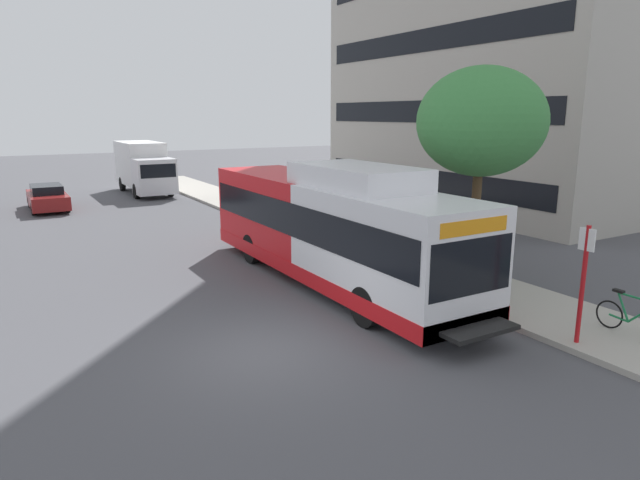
{
  "coord_description": "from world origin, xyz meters",
  "views": [
    {
      "loc": [
        -4.67,
        -10.12,
        4.99
      ],
      "look_at": [
        2.89,
        2.7,
        1.6
      ],
      "focal_mm": 30.99,
      "sensor_mm": 36.0,
      "label": 1
    }
  ],
  "objects_px": {
    "transit_bus": "(330,227)",
    "street_tree_near_stop": "(481,122)",
    "parked_car_far_lane": "(47,197)",
    "bus_stop_sign_pole": "(583,276)",
    "box_truck_background": "(144,166)",
    "bicycle_parked": "(633,318)"
  },
  "relations": [
    {
      "from": "transit_bus",
      "to": "street_tree_near_stop",
      "type": "relative_size",
      "value": 1.96
    },
    {
      "from": "parked_car_far_lane",
      "to": "transit_bus",
      "type": "bearing_deg",
      "value": -71.88
    },
    {
      "from": "parked_car_far_lane",
      "to": "bus_stop_sign_pole",
      "type": "bearing_deg",
      "value": -72.22
    },
    {
      "from": "transit_bus",
      "to": "box_truck_background",
      "type": "xyz_separation_m",
      "value": [
        -0.14,
        22.69,
        0.04
      ]
    },
    {
      "from": "box_truck_background",
      "to": "transit_bus",
      "type": "bearing_deg",
      "value": -89.64
    },
    {
      "from": "bus_stop_sign_pole",
      "to": "street_tree_near_stop",
      "type": "height_order",
      "value": "street_tree_near_stop"
    },
    {
      "from": "bus_stop_sign_pole",
      "to": "parked_car_far_lane",
      "type": "height_order",
      "value": "bus_stop_sign_pole"
    },
    {
      "from": "bus_stop_sign_pole",
      "to": "bicycle_parked",
      "type": "distance_m",
      "value": 1.8
    },
    {
      "from": "box_truck_background",
      "to": "parked_car_far_lane",
      "type": "bearing_deg",
      "value": -147.21
    },
    {
      "from": "bicycle_parked",
      "to": "parked_car_far_lane",
      "type": "relative_size",
      "value": 0.39
    },
    {
      "from": "bus_stop_sign_pole",
      "to": "box_truck_background",
      "type": "height_order",
      "value": "box_truck_background"
    },
    {
      "from": "bus_stop_sign_pole",
      "to": "box_truck_background",
      "type": "relative_size",
      "value": 0.37
    },
    {
      "from": "transit_bus",
      "to": "bicycle_parked",
      "type": "bearing_deg",
      "value": -64.54
    },
    {
      "from": "bus_stop_sign_pole",
      "to": "parked_car_far_lane",
      "type": "relative_size",
      "value": 0.58
    },
    {
      "from": "transit_bus",
      "to": "box_truck_background",
      "type": "height_order",
      "value": "transit_bus"
    },
    {
      "from": "bus_stop_sign_pole",
      "to": "bicycle_parked",
      "type": "height_order",
      "value": "bus_stop_sign_pole"
    },
    {
      "from": "street_tree_near_stop",
      "to": "parked_car_far_lane",
      "type": "xyz_separation_m",
      "value": [
        -10.16,
        20.74,
        -4.1
      ]
    },
    {
      "from": "bicycle_parked",
      "to": "parked_car_far_lane",
      "type": "distance_m",
      "value": 27.83
    },
    {
      "from": "bicycle_parked",
      "to": "box_truck_background",
      "type": "height_order",
      "value": "box_truck_background"
    },
    {
      "from": "box_truck_background",
      "to": "street_tree_near_stop",
      "type": "bearing_deg",
      "value": -80.44
    },
    {
      "from": "parked_car_far_lane",
      "to": "box_truck_background",
      "type": "bearing_deg",
      "value": 32.79
    },
    {
      "from": "bus_stop_sign_pole",
      "to": "box_truck_background",
      "type": "distance_m",
      "value": 29.67
    }
  ]
}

